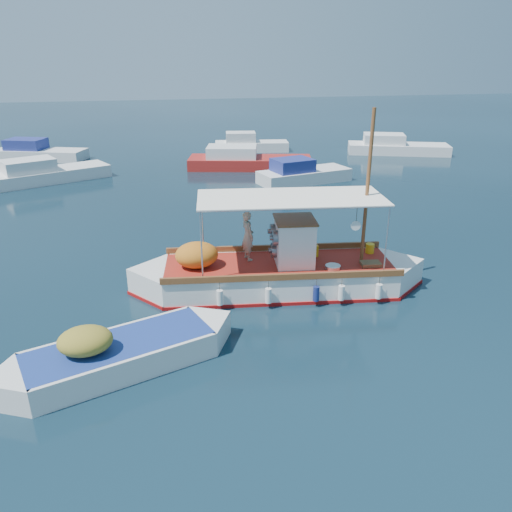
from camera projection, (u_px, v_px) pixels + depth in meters
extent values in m
plane|color=black|center=(287.00, 291.00, 17.77)|extent=(160.00, 160.00, 0.00)
cube|color=white|center=(279.00, 279.00, 17.82)|extent=(8.23, 3.63, 1.17)
cube|color=white|center=(166.00, 283.00, 17.50)|extent=(2.64, 2.64, 1.17)
cube|color=white|center=(387.00, 275.00, 18.14)|extent=(2.64, 2.64, 1.17)
cube|color=#9D0F0F|center=(278.00, 288.00, 17.96)|extent=(8.35, 3.73, 0.19)
cube|color=maroon|center=(279.00, 264.00, 17.61)|extent=(8.21, 3.42, 0.06)
cube|color=brown|center=(274.00, 247.00, 18.80)|extent=(8.02, 1.11, 0.21)
cube|color=brown|center=(284.00, 277.00, 16.33)|extent=(8.02, 1.11, 0.21)
cube|color=white|center=(294.00, 242.00, 17.34)|extent=(1.44, 1.53, 1.59)
cube|color=brown|center=(295.00, 220.00, 17.03)|extent=(1.56, 1.65, 0.06)
cylinder|color=slate|center=(276.00, 238.00, 16.86)|extent=(0.30, 0.56, 0.53)
cylinder|color=slate|center=(274.00, 231.00, 17.48)|extent=(0.30, 0.56, 0.53)
cylinder|color=slate|center=(275.00, 250.00, 17.39)|extent=(0.30, 0.56, 0.53)
cylinder|color=brown|center=(367.00, 189.00, 16.84)|extent=(0.14, 0.14, 5.31)
cylinder|color=brown|center=(342.00, 202.00, 16.93)|extent=(1.91, 0.32, 0.08)
cylinder|color=silver|center=(202.00, 223.00, 18.01)|extent=(0.05, 0.05, 2.39)
cylinder|color=silver|center=(202.00, 247.00, 15.86)|extent=(0.05, 0.05, 2.39)
cylinder|color=silver|center=(366.00, 219.00, 18.50)|extent=(0.05, 0.05, 2.39)
cylinder|color=silver|center=(387.00, 241.00, 16.35)|extent=(0.05, 0.05, 2.39)
cube|color=white|center=(291.00, 198.00, 16.72)|extent=(6.53, 3.31, 0.04)
ellipsoid|color=#C46F1C|center=(197.00, 255.00, 17.20)|extent=(1.63, 1.44, 0.89)
cube|color=gold|center=(314.00, 251.00, 18.17)|extent=(0.29, 0.22, 0.42)
cylinder|color=gold|center=(370.00, 248.00, 18.50)|extent=(0.36, 0.36, 0.36)
cube|color=brown|center=(371.00, 264.00, 17.44)|extent=(0.74, 0.56, 0.13)
cylinder|color=#B2B2B2|center=(333.00, 267.00, 17.19)|extent=(0.59, 0.59, 0.13)
cylinder|color=white|center=(356.00, 226.00, 16.11)|extent=(0.32, 0.07, 0.32)
cylinder|color=white|center=(220.00, 297.00, 16.24)|extent=(0.24, 0.24, 0.51)
cylinder|color=navy|center=(316.00, 294.00, 16.50)|extent=(0.24, 0.24, 0.51)
cylinder|color=white|center=(379.00, 291.00, 16.67)|extent=(0.24, 0.24, 0.51)
imported|color=#9D9882|center=(248.00, 236.00, 17.67)|extent=(0.56, 0.73, 1.78)
cube|color=white|center=(121.00, 358.00, 13.39)|extent=(5.21, 3.42, 0.95)
cube|color=white|center=(24.00, 388.00, 12.20)|extent=(1.78, 1.78, 0.95)
cube|color=white|center=(202.00, 333.00, 14.57)|extent=(1.78, 1.78, 0.95)
cube|color=navy|center=(119.00, 344.00, 13.22)|extent=(5.14, 3.22, 0.05)
ellipsoid|color=olive|center=(85.00, 341.00, 12.66)|extent=(1.69, 1.54, 0.70)
cube|color=silver|center=(49.00, 177.00, 32.75)|extent=(7.93, 5.44, 1.00)
cube|color=silver|center=(28.00, 166.00, 31.77)|extent=(3.63, 3.15, 0.80)
cube|color=maroon|center=(250.00, 164.00, 36.55)|extent=(9.28, 4.77, 1.00)
cube|color=silver|center=(232.00, 152.00, 36.23)|extent=(4.00, 3.13, 0.80)
cube|color=silver|center=(304.00, 178.00, 32.61)|extent=(6.39, 3.59, 1.00)
cube|color=navy|center=(293.00, 165.00, 31.90)|extent=(2.79, 2.40, 0.80)
cube|color=silver|center=(398.00, 150.00, 41.85)|extent=(8.58, 5.18, 1.00)
cube|color=silver|center=(384.00, 139.00, 41.66)|extent=(3.82, 3.18, 0.80)
cube|color=silver|center=(40.00, 156.00, 39.51)|extent=(7.48, 4.53, 1.00)
cube|color=navy|center=(26.00, 144.00, 39.29)|extent=(3.33, 2.79, 0.80)
cube|color=silver|center=(252.00, 147.00, 42.94)|extent=(6.43, 2.87, 1.00)
cube|color=silver|center=(241.00, 137.00, 42.54)|extent=(2.70, 2.04, 0.80)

